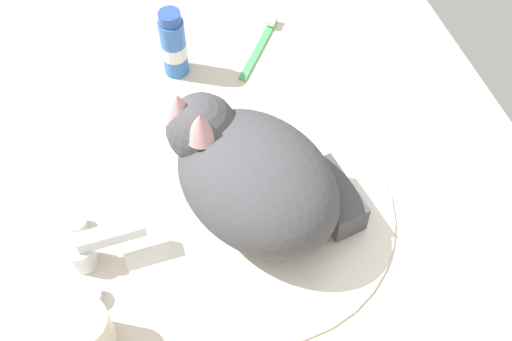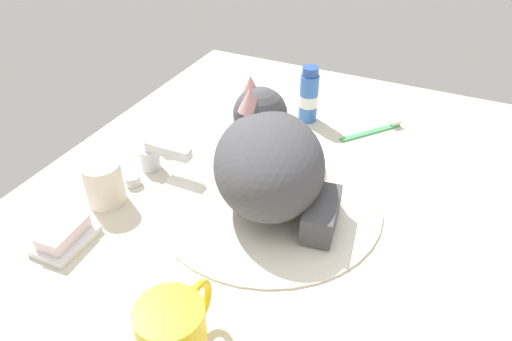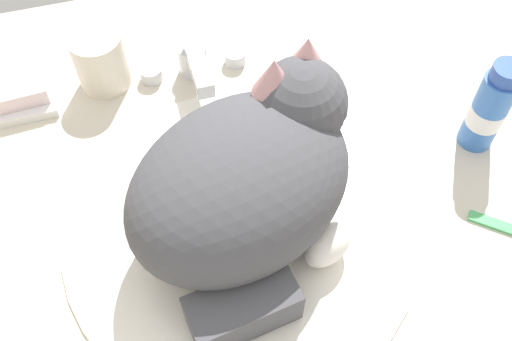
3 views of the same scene
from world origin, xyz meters
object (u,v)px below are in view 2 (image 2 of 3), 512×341
cat (270,157)px  rinse_cup (104,183)px  faucet (155,158)px  soap_bar (63,232)px  toothbrush (374,130)px  coffee_mug (175,337)px  toothpaste_bottle (309,96)px

cat → rinse_cup: bearing=116.5°
faucet → soap_bar: bearing=176.4°
cat → rinse_cup: 27.42cm
rinse_cup → soap_bar: (-10.71, -0.96, -1.43)cm
cat → toothbrush: (29.01, -10.84, -7.84)cm
faucet → soap_bar: faucet is taller
coffee_mug → toothpaste_bottle: (60.45, 6.25, 0.56)cm
toothbrush → cat: bearing=159.5°
rinse_cup → toothbrush: size_ratio=0.62×
faucet → cat: (1.04, -21.88, 5.70)cm
faucet → toothpaste_bottle: size_ratio=1.14×
cat → soap_bar: size_ratio=3.77×
cat → toothpaste_bottle: cat is taller
cat → coffee_mug: cat is taller
coffee_mug → toothpaste_bottle: bearing=5.9°
rinse_cup → toothbrush: (41.05, -35.04, -3.18)cm
coffee_mug → soap_bar: size_ratio=1.60×
cat → toothpaste_bottle: size_ratio=2.39×
rinse_cup → cat: bearing=-63.5°
soap_bar → toothpaste_bottle: size_ratio=0.64×
coffee_mug → toothbrush: (61.39, -8.05, -4.45)cm
faucet → toothpaste_bottle: 34.57cm
soap_bar → faucet: bearing=-3.6°
rinse_cup → soap_bar: bearing=-174.9°
soap_bar → toothbrush: size_ratio=0.63×
faucet → cat: bearing=-87.3°
faucet → toothbrush: 44.47cm
cat → toothpaste_bottle: (28.07, 3.46, -2.83)cm
toothbrush → rinse_cup: bearing=139.5°
cat → toothpaste_bottle: 28.43cm
cat → rinse_cup: cat is taller
soap_bar → toothbrush: 61.99cm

